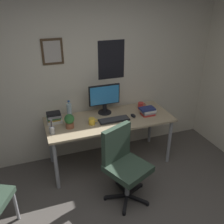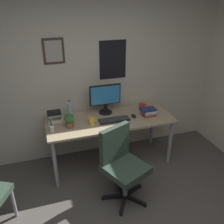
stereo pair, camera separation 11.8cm
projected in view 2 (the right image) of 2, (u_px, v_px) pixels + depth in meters
wall_back at (83, 74)px, 3.54m from camera, size 4.40×0.10×2.60m
desk at (110, 123)px, 3.51m from camera, size 1.79×0.73×0.75m
office_chair at (121, 161)px, 2.95m from camera, size 0.61×0.61×0.95m
monitor at (105, 98)px, 3.55m from camera, size 0.46×0.20×0.43m
keyboard at (114, 120)px, 3.42m from camera, size 0.43×0.15×0.03m
computer_mouse at (134, 116)px, 3.52m from camera, size 0.06×0.11×0.04m
water_bottle at (70, 109)px, 3.51m from camera, size 0.07×0.07×0.25m
coffee_mug_near at (92, 121)px, 3.32m from camera, size 0.12×0.09×0.09m
coffee_mug_far at (142, 106)px, 3.74m from camera, size 0.12×0.09×0.10m
potted_plant at (69, 120)px, 3.22m from camera, size 0.13×0.13×0.20m
pen_cup at (52, 129)px, 3.12m from camera, size 0.07×0.07×0.20m
book_stack_left at (54, 117)px, 3.38m from camera, size 0.21×0.17×0.15m
book_stack_right at (149, 112)px, 3.56m from camera, size 0.22×0.18×0.10m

